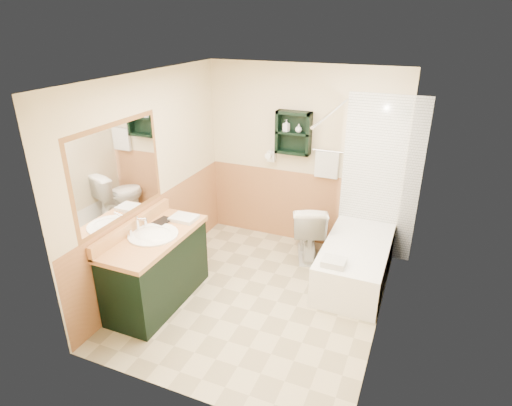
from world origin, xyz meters
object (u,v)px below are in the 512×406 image
object	(u,v)px
soap_bottle_a	(286,128)
soap_bottle_b	(299,129)
hair_dryer	(272,156)
wall_shelf	(293,133)
vanity	(157,269)
toilet	(308,230)
bathtub	(356,261)
vanity_book	(156,212)

from	to	relation	value
soap_bottle_a	soap_bottle_b	xyz separation A→B (m)	(0.17, 0.00, 0.01)
hair_dryer	soap_bottle_a	xyz separation A→B (m)	(0.20, -0.03, 0.40)
wall_shelf	hair_dryer	world-z (taller)	wall_shelf
vanity	soap_bottle_a	xyz separation A→B (m)	(0.80, 1.87, 1.19)
toilet	soap_bottle_b	world-z (taller)	soap_bottle_b
bathtub	soap_bottle_a	distance (m)	1.86
wall_shelf	vanity	xyz separation A→B (m)	(-0.89, -1.88, -1.14)
toilet	soap_bottle_b	distance (m)	1.30
vanity_book	bathtub	bearing A→B (deg)	31.05
vanity	bathtub	world-z (taller)	vanity
soap_bottle_a	hair_dryer	bearing A→B (deg)	171.64
hair_dryer	soap_bottle_b	distance (m)	0.55
vanity	vanity_book	distance (m)	0.62
toilet	soap_bottle_a	distance (m)	1.33
vanity_book	soap_bottle_a	distance (m)	1.95
vanity_book	soap_bottle_a	world-z (taller)	soap_bottle_a
hair_dryer	vanity_book	size ratio (longest dim) A/B	1.15
bathtub	toilet	bearing A→B (deg)	155.03
wall_shelf	bathtub	bearing A→B (deg)	-31.01
hair_dryer	soap_bottle_a	distance (m)	0.45
hair_dryer	vanity_book	world-z (taller)	hair_dryer
soap_bottle_b	vanity	bearing A→B (deg)	-117.26
toilet	hair_dryer	bearing A→B (deg)	-46.68
vanity_book	soap_bottle_b	bearing A→B (deg)	60.69
toilet	soap_bottle_a	xyz separation A→B (m)	(-0.43, 0.29, 1.23)
vanity	bathtub	bearing A→B (deg)	33.27
wall_shelf	vanity_book	bearing A→B (deg)	-124.14
bathtub	soap_bottle_b	distance (m)	1.78
soap_bottle_a	vanity_book	bearing A→B (deg)	-121.74
vanity	wall_shelf	bearing A→B (deg)	64.50
soap_bottle_a	toilet	bearing A→B (deg)	-33.86
hair_dryer	vanity_book	distance (m)	1.78
toilet	vanity_book	xyz separation A→B (m)	(-1.40, -1.27, 0.55)
vanity	bathtub	size ratio (longest dim) A/B	0.86
bathtub	toilet	size ratio (longest dim) A/B	1.98
wall_shelf	hair_dryer	bearing A→B (deg)	175.24
vanity	vanity_book	bearing A→B (deg)	117.80
soap_bottle_a	soap_bottle_b	world-z (taller)	soap_bottle_b
bathtub	soap_bottle_b	bearing A→B (deg)	147.40
bathtub	soap_bottle_a	world-z (taller)	soap_bottle_a
hair_dryer	bathtub	bearing A→B (deg)	-25.82
soap_bottle_a	soap_bottle_b	bearing A→B (deg)	0.00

